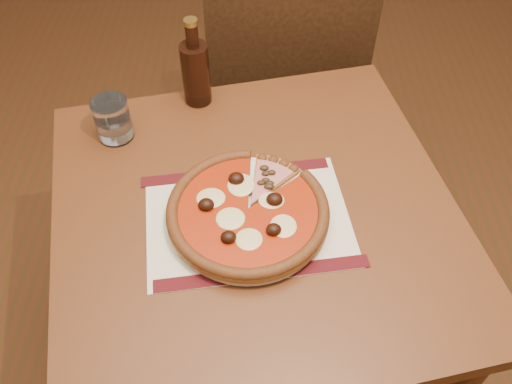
# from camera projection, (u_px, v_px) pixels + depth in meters

# --- Properties ---
(table) EXTENTS (0.96, 0.96, 0.75)m
(table) POSITION_uv_depth(u_px,v_px,m) (256.00, 239.00, 1.16)
(table) COLOR #612E17
(table) RESTS_ON ground
(chair_far) EXTENTS (0.49, 0.49, 0.96)m
(chair_far) POSITION_uv_depth(u_px,v_px,m) (283.00, 79.00, 1.68)
(chair_far) COLOR black
(chair_far) RESTS_ON ground
(placemat) EXTENTS (0.43, 0.34, 0.00)m
(placemat) POSITION_uv_depth(u_px,v_px,m) (248.00, 219.00, 1.07)
(placemat) COLOR beige
(placemat) RESTS_ON table
(plate) EXTENTS (0.30, 0.30, 0.02)m
(plate) POSITION_uv_depth(u_px,v_px,m) (248.00, 216.00, 1.06)
(plate) COLOR white
(plate) RESTS_ON placemat
(pizza) EXTENTS (0.32, 0.32, 0.04)m
(pizza) POSITION_uv_depth(u_px,v_px,m) (248.00, 210.00, 1.04)
(pizza) COLOR #A16627
(pizza) RESTS_ON plate
(ham_slice) EXTENTS (0.10, 0.14, 0.02)m
(ham_slice) POSITION_uv_depth(u_px,v_px,m) (275.00, 180.00, 1.10)
(ham_slice) COLOR #A16627
(ham_slice) RESTS_ON plate
(water_glass) EXTENTS (0.09, 0.09, 0.10)m
(water_glass) POSITION_uv_depth(u_px,v_px,m) (113.00, 119.00, 1.19)
(water_glass) COLOR white
(water_glass) RESTS_ON table
(bottle) EXTENTS (0.06, 0.06, 0.22)m
(bottle) POSITION_uv_depth(u_px,v_px,m) (196.00, 71.00, 1.24)
(bottle) COLOR black
(bottle) RESTS_ON table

